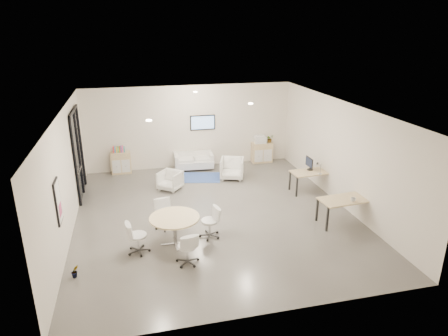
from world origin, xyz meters
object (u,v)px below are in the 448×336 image
Objects in this scene: sideboard_left at (121,163)px; loveseat at (194,161)px; desk_front at (345,201)px; armchair_left at (170,180)px; desk_rear at (312,173)px; armchair_right at (232,168)px; round_table at (175,220)px; sideboard_right at (262,152)px.

loveseat is at bearing -3.34° from sideboard_left.
sideboard_left is 0.55× the size of desk_front.
armchair_left is (-1.13, -1.88, 0.05)m from loveseat.
armchair_left is 0.50× the size of desk_rear.
armchair_right is at bearing 50.74° from armchair_left.
desk_rear is (6.24, -3.33, 0.24)m from sideboard_left.
sideboard_left is 0.65× the size of round_table.
desk_front is (0.54, -5.67, 0.27)m from sideboard_right.
sideboard_left is 0.58× the size of desk_rear.
desk_front is 1.19× the size of round_table.
armchair_right is 0.56× the size of desk_front.
armchair_right is (3.95, -1.52, 0.01)m from sideboard_left.
armchair_left is at bearing -148.70° from armchair_right.
desk_front reaches higher than desk_rear.
armchair_left is 0.85× the size of armchair_right.
sideboard_left reaches higher than desk_front.
sideboard_right is 1.16× the size of armchair_left.
desk_front is (3.39, -5.52, 0.38)m from loveseat.
sideboard_right is at bearing 61.23° from armchair_right.
sideboard_left reaches higher than armchair_left.
sideboard_left is 5.88m from round_table.
armchair_left is 5.81m from desk_front.
sideboard_left reaches higher than round_table.
desk_front reaches higher than armchair_left.
armchair_right reaches higher than sideboard_left.
sideboard_left is 0.54× the size of loveseat.
loveseat is at bearing 116.31° from desk_front.
sideboard_right is 2.85m from loveseat.
desk_front is at bearing -42.76° from sideboard_left.
desk_front is at bearing -0.72° from armchair_left.
armchair_left is (1.63, -2.04, -0.05)m from sideboard_left.
sideboard_right is 5.70m from desk_front.
armchair_right is (1.19, -1.36, 0.12)m from loveseat.
sideboard_right reaches higher than armchair_left.
sideboard_right is at bearing 53.39° from round_table.
armchair_left is at bearing 160.33° from desk_rear.
round_table is at bearing -103.00° from armchair_right.
sideboard_right is 0.99× the size of armchair_right.
desk_rear reaches higher than loveseat.
sideboard_right is at bearing 96.84° from desk_rear.
sideboard_right is at bearing 7.02° from loveseat.
desk_rear is at bearing -38.34° from loveseat.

